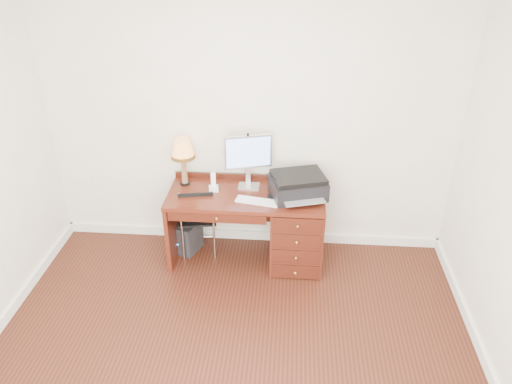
# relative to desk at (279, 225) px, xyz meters

# --- Properties ---
(ground) EXTENTS (4.00, 4.00, 0.00)m
(ground) POSITION_rel_desk_xyz_m (-0.32, -1.40, -0.41)
(ground) COLOR black
(ground) RESTS_ON ground
(room_shell) EXTENTS (4.00, 4.00, 4.00)m
(room_shell) POSITION_rel_desk_xyz_m (-0.32, -0.77, -0.36)
(room_shell) COLOR white
(room_shell) RESTS_ON ground
(desk) EXTENTS (1.50, 0.67, 0.75)m
(desk) POSITION_rel_desk_xyz_m (0.00, 0.00, 0.00)
(desk) COLOR #541D11
(desk) RESTS_ON ground
(monitor) EXTENTS (0.45, 0.21, 0.53)m
(monitor) POSITION_rel_desk_xyz_m (-0.31, 0.16, 0.67)
(monitor) COLOR silver
(monitor) RESTS_ON desk
(keyboard) EXTENTS (0.43, 0.20, 0.02)m
(keyboard) POSITION_rel_desk_xyz_m (-0.20, -0.15, 0.35)
(keyboard) COLOR white
(keyboard) RESTS_ON desk
(mouse_pad) EXTENTS (0.21, 0.21, 0.04)m
(mouse_pad) POSITION_rel_desk_xyz_m (-0.01, -0.03, 0.35)
(mouse_pad) COLOR black
(mouse_pad) RESTS_ON desk
(printer) EXTENTS (0.59, 0.51, 0.22)m
(printer) POSITION_rel_desk_xyz_m (0.17, 0.00, 0.45)
(printer) COLOR black
(printer) RESTS_ON desk
(leg_lamp) EXTENTS (0.24, 0.24, 0.48)m
(leg_lamp) POSITION_rel_desk_xyz_m (-0.94, 0.15, 0.69)
(leg_lamp) COLOR black
(leg_lamp) RESTS_ON desk
(phone) EXTENTS (0.10, 0.10, 0.19)m
(phone) POSITION_rel_desk_xyz_m (-0.64, 0.04, 0.39)
(phone) COLOR white
(phone) RESTS_ON desk
(pen_cup) EXTENTS (0.07, 0.07, 0.09)m
(pen_cup) POSITION_rel_desk_xyz_m (-0.02, 0.18, 0.38)
(pen_cup) COLOR black
(pen_cup) RESTS_ON desk
(chair) EXTENTS (0.43, 0.43, 0.78)m
(chair) POSITION_rel_desk_xyz_m (-0.83, 0.02, 0.06)
(chair) COLOR black
(chair) RESTS_ON ground
(equipment_box) EXTENTS (0.36, 0.36, 0.32)m
(equipment_box) POSITION_rel_desk_xyz_m (-0.98, 0.10, -0.25)
(equipment_box) COLOR black
(equipment_box) RESTS_ON ground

